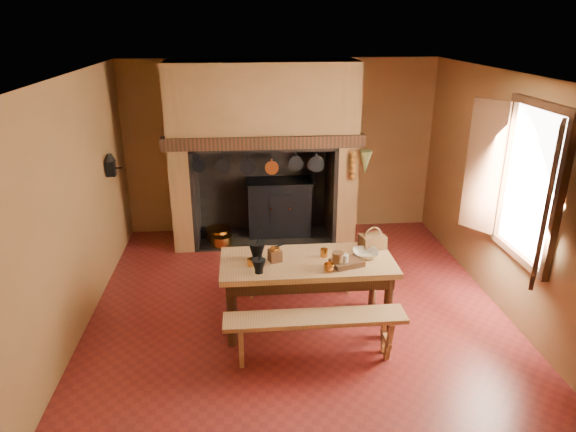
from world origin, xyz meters
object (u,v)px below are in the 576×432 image
object	(u,v)px
coffee_grinder	(275,255)
wicker_basket	(372,241)
mixing_bowl	(366,254)
work_table	(307,271)
iron_range	(280,207)
bench_front	(315,327)

from	to	relation	value
coffee_grinder	wicker_basket	xyz separation A→B (m)	(1.16, 0.25, 0.01)
coffee_grinder	mixing_bowl	bearing A→B (deg)	-15.48
work_table	coffee_grinder	size ratio (longest dim) A/B	9.37
coffee_grinder	mixing_bowl	world-z (taller)	coffee_grinder
iron_range	bench_front	xyz separation A→B (m)	(0.11, -3.40, -0.09)
bench_front	wicker_basket	size ratio (longest dim) A/B	5.80
bench_front	coffee_grinder	size ratio (longest dim) A/B	9.05
work_table	coffee_grinder	xyz separation A→B (m)	(-0.36, 0.01, 0.21)
work_table	mixing_bowl	bearing A→B (deg)	2.57
bench_front	mixing_bowl	bearing A→B (deg)	46.05
iron_range	mixing_bowl	size ratio (longest dim) A/B	5.46
bench_front	mixing_bowl	world-z (taller)	mixing_bowl
iron_range	wicker_basket	distance (m)	2.67
work_table	bench_front	distance (m)	0.73
mixing_bowl	work_table	bearing A→B (deg)	-177.43
work_table	wicker_basket	size ratio (longest dim) A/B	6.00
work_table	iron_range	bearing A→B (deg)	92.28
work_table	wicker_basket	world-z (taller)	wicker_basket
coffee_grinder	mixing_bowl	size ratio (longest dim) A/B	0.71
bench_front	coffee_grinder	xyz separation A→B (m)	(-0.36, 0.67, 0.52)
bench_front	iron_range	bearing A→B (deg)	91.83
mixing_bowl	bench_front	bearing A→B (deg)	-133.95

